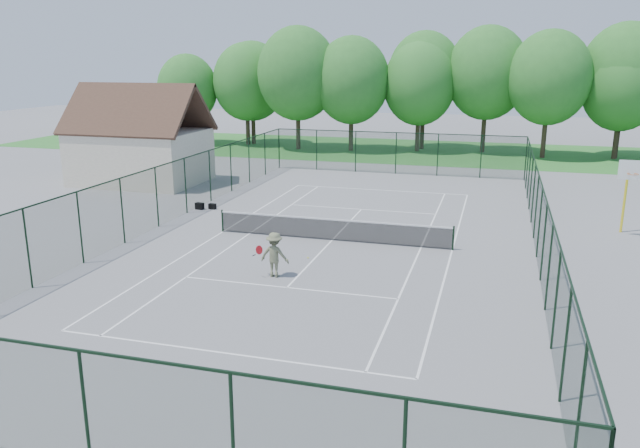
{
  "coord_description": "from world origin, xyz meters",
  "views": [
    {
      "loc": [
        7.11,
        -26.78,
        8.16
      ],
      "look_at": [
        0.0,
        -2.0,
        1.3
      ],
      "focal_mm": 35.0,
      "sensor_mm": 36.0,
      "label": 1
    }
  ],
  "objects": [
    {
      "name": "ground",
      "position": [
        0.0,
        0.0,
        0.0
      ],
      "size": [
        140.0,
        140.0,
        0.0
      ],
      "primitive_type": "plane",
      "color": "gray",
      "rests_on": "ground"
    },
    {
      "name": "grass_far",
      "position": [
        0.0,
        30.0,
        0.01
      ],
      "size": [
        80.0,
        16.0,
        0.01
      ],
      "primitive_type": "cube",
      "color": "#337F30",
      "rests_on": "ground"
    },
    {
      "name": "court_lines",
      "position": [
        0.0,
        0.0,
        0.0
      ],
      "size": [
        11.05,
        23.85,
        0.01
      ],
      "color": "white",
      "rests_on": "ground"
    },
    {
      "name": "tennis_net",
      "position": [
        0.0,
        0.0,
        0.58
      ],
      "size": [
        11.08,
        0.08,
        1.1
      ],
      "color": "black",
      "rests_on": "ground"
    },
    {
      "name": "fence_enclosure",
      "position": [
        0.0,
        0.0,
        1.56
      ],
      "size": [
        18.05,
        36.05,
        3.02
      ],
      "color": "#183120",
      "rests_on": "ground"
    },
    {
      "name": "utility_building",
      "position": [
        -16.0,
        10.0,
        3.12
      ],
      "size": [
        8.6,
        6.27,
        6.63
      ],
      "color": "beige",
      "rests_on": "ground"
    },
    {
      "name": "tree_line_far",
      "position": [
        0.0,
        30.0,
        5.99
      ],
      "size": [
        39.4,
        6.4,
        9.7
      ],
      "color": "#412F22",
      "rests_on": "ground"
    },
    {
      "name": "basketball_goal",
      "position": [
        13.12,
        4.77,
        2.57
      ],
      "size": [
        1.2,
        1.43,
        3.65
      ],
      "color": "yellow",
      "rests_on": "ground"
    },
    {
      "name": "sports_bag_a",
      "position": [
        -8.7,
        3.92,
        0.18
      ],
      "size": [
        0.5,
        0.35,
        0.37
      ],
      "primitive_type": "cube",
      "rotation": [
        0.0,
        0.0,
        -0.16
      ],
      "color": "black",
      "rests_on": "ground"
    },
    {
      "name": "sports_bag_b",
      "position": [
        -8.04,
        4.18,
        0.15
      ],
      "size": [
        0.42,
        0.29,
        0.31
      ],
      "primitive_type": "cube",
      "rotation": [
        0.0,
        0.0,
        -0.11
      ],
      "color": "black",
      "rests_on": "ground"
    },
    {
      "name": "tennis_player",
      "position": [
        -0.85,
        -5.36,
        0.88
      ],
      "size": [
        2.11,
        0.94,
        1.75
      ],
      "color": "#686C4D",
      "rests_on": "ground"
    }
  ]
}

